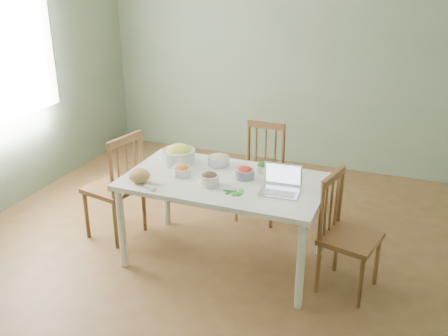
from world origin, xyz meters
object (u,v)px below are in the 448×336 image
at_px(dining_table, 224,221).
at_px(chair_left, 113,185).
at_px(chair_far, 259,174).
at_px(bowl_squash, 179,154).
at_px(laptop, 280,181).
at_px(chair_right, 351,236).
at_px(bread_boule, 139,176).

distance_m(dining_table, chair_left, 1.12).
distance_m(chair_far, chair_left, 1.40).
distance_m(chair_left, bowl_squash, 0.71).
bearing_deg(laptop, chair_far, 111.88).
bearing_deg(chair_far, dining_table, -92.24).
relative_size(chair_far, bowl_squash, 3.32).
bearing_deg(dining_table, chair_far, 87.71).
relative_size(chair_far, chair_left, 0.93).
bearing_deg(chair_right, bowl_squash, 94.83).
bearing_deg(laptop, chair_right, 2.28).
bearing_deg(bread_boule, chair_right, 9.27).
bearing_deg(chair_right, laptop, 108.86).
xyz_separation_m(chair_left, bread_boule, (0.50, -0.35, 0.31)).
bearing_deg(bread_boule, chair_left, 145.25).
bearing_deg(bowl_squash, laptop, -15.56).
distance_m(chair_right, laptop, 0.69).
xyz_separation_m(chair_far, chair_right, (1.02, -0.89, 0.00)).
xyz_separation_m(chair_far, bread_boule, (-0.65, -1.16, 0.35)).
bearing_deg(bowl_squash, chair_right, -7.92).
distance_m(dining_table, chair_right, 1.05).
bearing_deg(bowl_squash, dining_table, -20.76).
distance_m(bowl_squash, laptop, 1.03).
bearing_deg(chair_left, dining_table, 98.58).
distance_m(chair_far, chair_right, 1.35).
relative_size(dining_table, laptop, 5.48).
height_order(chair_far, bowl_squash, chair_far).
bearing_deg(chair_right, chair_left, 100.76).
bearing_deg(chair_far, bread_boule, -119.09).
bearing_deg(bowl_squash, chair_far, 51.64).
height_order(bread_boule, bowl_squash, bowl_squash).
xyz_separation_m(chair_right, laptop, (-0.56, -0.06, 0.39)).
xyz_separation_m(dining_table, chair_far, (0.03, 0.86, 0.09)).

